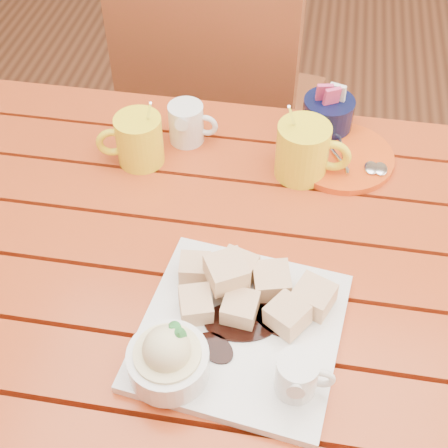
% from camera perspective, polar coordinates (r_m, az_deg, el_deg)
% --- Properties ---
extents(table, '(1.20, 0.79, 0.75)m').
position_cam_1_polar(table, '(1.07, 0.46, -6.52)').
color(table, '#AE4016').
rests_on(table, ground).
extents(dessert_plate, '(0.31, 0.31, 0.11)m').
position_cam_1_polar(dessert_plate, '(0.87, 0.06, -9.78)').
color(dessert_plate, white).
rests_on(dessert_plate, table).
extents(coffee_mug_left, '(0.12, 0.08, 0.14)m').
position_cam_1_polar(coffee_mug_left, '(1.13, -7.88, 7.66)').
color(coffee_mug_left, yellow).
rests_on(coffee_mug_left, table).
extents(coffee_mug_right, '(0.13, 0.09, 0.15)m').
position_cam_1_polar(coffee_mug_right, '(1.10, 7.34, 6.71)').
color(coffee_mug_right, yellow).
rests_on(coffee_mug_right, table).
extents(cream_pitcher, '(0.09, 0.08, 0.08)m').
position_cam_1_polar(cream_pitcher, '(1.17, -3.39, 9.23)').
color(cream_pitcher, white).
rests_on(cream_pitcher, table).
extents(sugar_caddy, '(0.10, 0.10, 0.10)m').
position_cam_1_polar(sugar_caddy, '(1.21, 9.46, 9.83)').
color(sugar_caddy, black).
rests_on(sugar_caddy, table).
extents(orange_saucer, '(0.19, 0.19, 0.02)m').
position_cam_1_polar(orange_saucer, '(1.16, 10.73, 6.04)').
color(orange_saucer, '#DF4913').
rests_on(orange_saucer, table).
extents(chair_far, '(0.51, 0.51, 0.94)m').
position_cam_1_polar(chair_far, '(1.65, -0.53, 10.48)').
color(chair_far, brown).
rests_on(chair_far, ground).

